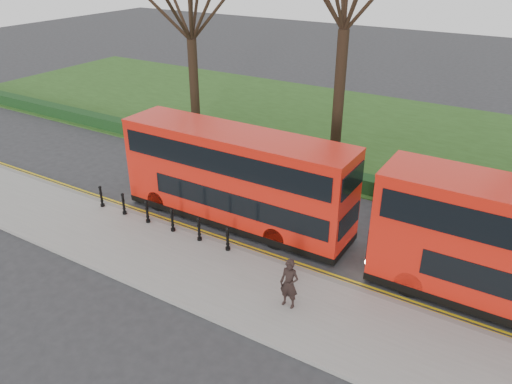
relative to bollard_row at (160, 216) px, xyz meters
The scene contains 11 objects.
ground 1.94m from the bollard_row, 47.78° to the left, with size 120.00×120.00×0.00m, color #28282B.
pavement 2.13m from the bollard_row, 53.41° to the right, with size 60.00×4.00×0.15m, color gray.
kerb 1.40m from the bollard_row, 15.95° to the left, with size 60.00×0.25×0.16m, color slate.
grass_verge 16.41m from the bollard_row, 85.72° to the left, with size 60.00×18.00×0.06m, color #264717.
hedge 8.25m from the bollard_row, 81.45° to the left, with size 60.00×0.90×0.80m, color black.
yellow_line_outer 1.53m from the bollard_row, 27.95° to the left, with size 60.00×0.10×0.01m, color yellow.
yellow_line_inner 1.62m from the bollard_row, 34.76° to the left, with size 60.00×0.10×0.01m, color yellow.
tree_left 14.97m from the bollard_row, 120.83° to the left, with size 6.77×6.77×10.58m.
bollard_row is the anchor object (origin of this frame).
bus_lead 3.65m from the bollard_row, 44.68° to the left, with size 10.49×2.41×4.17m.
pedestrian 7.45m from the bollard_row, 13.64° to the right, with size 0.66×0.43×1.81m, color black.
Camera 1 is at (12.05, -15.11, 11.17)m, focal length 35.00 mm.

